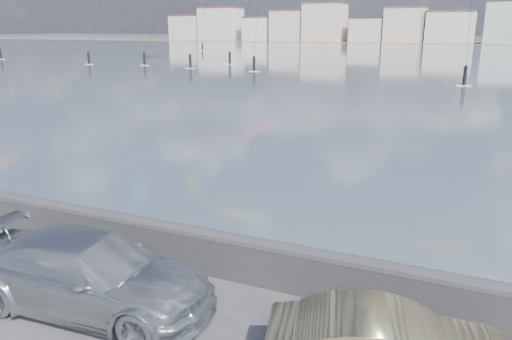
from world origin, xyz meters
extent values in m
plane|color=#333335|center=(0.00, 0.00, 0.00)|extent=(700.00, 700.00, 0.00)
cube|color=#3F4F5C|center=(0.00, 91.50, 0.01)|extent=(500.00, 177.00, 0.00)
cube|color=#4C473D|center=(0.00, 200.00, 0.01)|extent=(500.00, 60.00, 0.00)
cube|color=#28282B|center=(0.00, 2.70, 0.45)|extent=(400.00, 0.35, 0.90)
cylinder|color=#28282B|center=(0.00, 2.70, 0.90)|extent=(400.00, 0.36, 0.36)
cube|color=beige|center=(-112.00, 186.00, 5.00)|extent=(14.00, 11.00, 10.00)
cube|color=brown|center=(-112.00, 186.00, 10.30)|extent=(14.28, 11.22, 0.60)
cube|color=beige|center=(-96.50, 186.00, 6.50)|extent=(16.00, 12.00, 13.00)
cube|color=brown|center=(-96.50, 186.00, 13.30)|extent=(16.32, 12.24, 0.60)
cube|color=white|center=(-79.00, 186.00, 4.50)|extent=(11.00, 10.00, 9.00)
cube|color=#4C423D|center=(-79.00, 186.00, 9.30)|extent=(11.22, 10.20, 0.60)
cube|color=beige|center=(-66.00, 186.00, 5.75)|extent=(13.00, 11.00, 11.50)
cube|color=brown|center=(-66.00, 186.00, 11.80)|extent=(13.26, 11.22, 0.60)
cube|color=beige|center=(-51.50, 186.00, 7.00)|extent=(15.00, 12.00, 14.00)
cube|color=#4C423D|center=(-51.50, 186.00, 14.30)|extent=(15.30, 12.24, 0.60)
cube|color=beige|center=(-35.00, 186.00, 4.25)|extent=(12.00, 10.00, 8.50)
cube|color=#383330|center=(-35.00, 186.00, 8.80)|extent=(12.24, 10.20, 0.60)
cube|color=beige|center=(-21.50, 186.00, 6.00)|extent=(14.00, 11.00, 12.00)
cube|color=#4C423D|center=(-21.50, 186.00, 12.30)|extent=(14.28, 11.22, 0.60)
cube|color=beige|center=(-6.00, 186.00, 5.25)|extent=(16.00, 13.00, 10.50)
cube|color=#4C423D|center=(-6.00, 186.00, 10.80)|extent=(16.32, 13.26, 0.60)
cube|color=#B7C6BC|center=(11.00, 186.00, 6.75)|extent=(13.00, 10.00, 13.50)
cube|color=#383330|center=(11.00, 186.00, 13.80)|extent=(13.26, 10.20, 0.60)
imported|color=silver|center=(-1.05, 0.44, 0.76)|extent=(5.35, 2.49, 1.51)
cube|color=white|center=(-21.00, 52.60, 0.05)|extent=(1.40, 0.42, 0.08)
cylinder|color=black|center=(-21.00, 52.60, 0.95)|extent=(0.36, 0.36, 1.70)
sphere|color=black|center=(-21.00, 52.60, 1.85)|extent=(0.28, 0.28, 0.28)
cube|color=white|center=(-40.22, 55.69, 0.05)|extent=(1.40, 0.42, 0.08)
cylinder|color=black|center=(-40.22, 55.69, 0.95)|extent=(0.36, 0.36, 1.70)
sphere|color=black|center=(-40.22, 55.69, 1.85)|extent=(0.28, 0.28, 0.28)
cube|color=white|center=(-49.13, 53.87, 0.05)|extent=(1.40, 0.42, 0.08)
cylinder|color=black|center=(-49.13, 53.87, 0.95)|extent=(0.36, 0.36, 1.70)
sphere|color=black|center=(-49.13, 53.87, 1.85)|extent=(0.28, 0.28, 0.28)
cube|color=white|center=(-56.59, 101.12, 0.05)|extent=(1.40, 0.42, 0.08)
cylinder|color=black|center=(-56.59, 101.12, 0.95)|extent=(0.36, 0.36, 1.70)
sphere|color=black|center=(-56.59, 101.12, 1.85)|extent=(0.28, 0.28, 0.28)
cube|color=white|center=(-31.02, 53.53, 0.05)|extent=(1.40, 0.42, 0.08)
cylinder|color=black|center=(-31.02, 53.53, 0.95)|extent=(0.36, 0.36, 1.70)
sphere|color=black|center=(-31.02, 53.53, 1.85)|extent=(0.28, 0.28, 0.28)
cube|color=white|center=(-29.56, 62.57, 0.05)|extent=(1.40, 0.42, 0.08)
cylinder|color=black|center=(-29.56, 62.57, 0.95)|extent=(0.36, 0.36, 1.70)
sphere|color=black|center=(-29.56, 62.57, 1.85)|extent=(0.28, 0.28, 0.28)
cylinder|color=black|center=(-30.40, 69.57, 6.97)|extent=(1.70, 14.02, 11.37)
cube|color=white|center=(-72.47, 57.60, 0.05)|extent=(1.40, 0.42, 0.08)
cylinder|color=black|center=(-72.47, 57.60, 0.95)|extent=(0.36, 0.36, 1.70)
sphere|color=black|center=(-72.47, 57.60, 1.85)|extent=(0.28, 0.28, 0.28)
cube|color=white|center=(4.18, 46.14, 0.05)|extent=(1.40, 0.42, 0.08)
cylinder|color=black|center=(4.18, 46.14, 0.95)|extent=(0.36, 0.36, 1.70)
sphere|color=black|center=(4.18, 46.14, 1.85)|extent=(0.28, 0.28, 0.28)
camera|label=1|loc=(5.65, -6.39, 5.46)|focal=35.00mm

